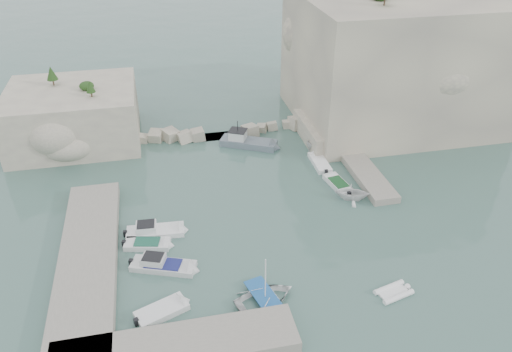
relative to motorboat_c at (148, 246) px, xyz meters
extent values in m
plane|color=#466A60|center=(11.73, -0.43, 0.00)|extent=(400.00, 400.00, 0.00)
cube|color=beige|center=(34.73, 22.57, 8.50)|extent=(26.00, 22.00, 17.00)
cube|color=beige|center=(24.73, 17.57, 1.25)|extent=(8.00, 10.00, 2.50)
cube|color=beige|center=(-8.27, 24.57, 3.50)|extent=(16.00, 14.00, 7.00)
cube|color=#9E9689|center=(-5.27, -1.43, 0.55)|extent=(5.00, 24.00, 1.10)
cube|color=#9E9689|center=(1.73, -12.93, 0.55)|extent=(18.00, 4.00, 1.10)
cube|color=#9E9689|center=(25.23, 9.57, 0.40)|extent=(3.00, 16.00, 0.80)
cube|color=beige|center=(10.73, 21.57, 0.70)|extent=(28.00, 3.00, 1.40)
imported|color=white|center=(9.29, -9.25, 0.00)|extent=(5.92, 4.87, 1.07)
imported|color=white|center=(21.91, 3.47, 0.00)|extent=(4.60, 4.30, 1.96)
imported|color=silver|center=(22.52, 14.89, 0.00)|extent=(4.57, 1.84, 1.74)
cylinder|color=white|center=(9.29, -9.25, 2.63)|extent=(0.10, 0.10, 4.20)
cone|color=#1E4219|center=(-10.27, 26.57, 8.62)|extent=(1.40, 1.40, 1.75)
cone|color=#1E4219|center=(-5.27, 21.57, 8.30)|extent=(1.12, 1.12, 1.40)
camera|label=1|loc=(2.23, -38.25, 30.30)|focal=35.00mm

